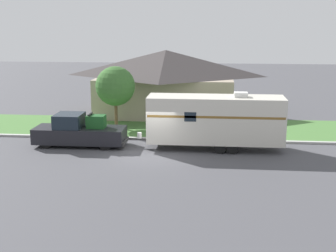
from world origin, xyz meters
name	(u,v)px	position (x,y,z in m)	size (l,w,h in m)	color
ground_plane	(153,156)	(0.00, 0.00, 0.00)	(120.00, 120.00, 0.00)	#47474C
curb_strip	(160,139)	(0.00, 3.75, 0.07)	(80.00, 0.30, 0.14)	#ADADA8
lawn_strip	(166,127)	(0.00, 7.40, 0.01)	(80.00, 7.00, 0.03)	#477538
house_across_street	(166,81)	(-0.52, 12.88, 2.77)	(11.97, 7.96, 5.35)	gray
pickup_truck	(79,132)	(-4.94, 1.85, 0.90)	(5.82, 2.03, 2.11)	black
travel_trailer	(215,119)	(3.62, 1.85, 1.88)	(9.53, 2.26, 3.57)	black
mailbox	(259,124)	(6.57, 4.66, 1.00)	(0.48, 0.20, 1.30)	brown
tree_in_yard	(115,86)	(-3.64, 7.08, 3.09)	(2.88, 2.88, 4.54)	brown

